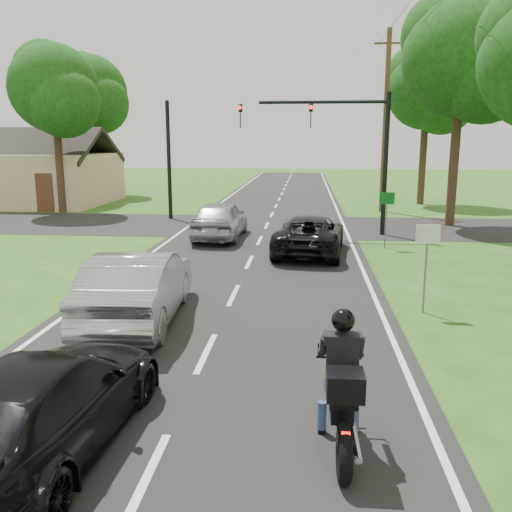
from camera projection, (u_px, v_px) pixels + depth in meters
The scene contains 18 objects.
ground at pixel (206, 353), 10.45m from camera, with size 140.00×140.00×0.00m, color #254C15.
road at pixel (255, 250), 20.19m from camera, with size 8.00×100.00×0.01m, color black.
cross_road at pixel (267, 226), 26.03m from camera, with size 60.00×7.00×0.01m, color black.
motorcycle_rider at pixel (341, 395), 7.09m from camera, with size 0.64×2.26×1.95m.
dark_suv at pixel (310, 234), 19.55m from camera, with size 2.31×5.01×1.39m, color black.
silver_sedan at pixel (138, 286), 12.17m from camera, with size 1.70×4.89×1.61m, color #ABACB0.
silver_suv at pixel (220, 219), 22.52m from camera, with size 1.89×4.69×1.60m, color #A4A8AC.
dark_car_behind at pixel (44, 403), 7.03m from camera, with size 1.89×4.66×1.35m, color black.
traffic_signal at pixel (342, 138), 22.92m from camera, with size 6.38×0.44×6.00m.
signal_pole_far at pixel (169, 161), 27.82m from camera, with size 0.20×0.20×6.00m, color black.
utility_pole_far at pixel (385, 121), 30.25m from camera, with size 1.60×0.28×10.00m.
sign_white at pixel (427, 247), 12.60m from camera, with size 0.55×0.07×2.12m.
sign_green at pixel (387, 206), 20.37m from camera, with size 0.55×0.07×2.12m.
tree_row_d at pixel (470, 63), 24.39m from camera, with size 5.76×5.58×10.45m.
tree_row_e at pixel (432, 94), 33.27m from camera, with size 5.28×5.12×9.61m.
tree_left_near at pixel (57, 93), 29.41m from camera, with size 5.12×4.96×9.22m.
tree_left_far at pixel (92, 96), 39.17m from camera, with size 5.76×5.58×10.14m.
house at pixel (29, 176), 34.90m from camera, with size 10.20×8.00×4.84m.
Camera 1 is at (1.87, -9.70, 4.03)m, focal length 38.00 mm.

